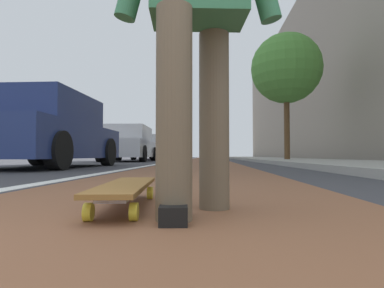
% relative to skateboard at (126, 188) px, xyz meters
% --- Properties ---
extents(ground_plane, '(80.00, 80.00, 0.00)m').
position_rel_skateboard_xyz_m(ground_plane, '(8.97, -0.15, -0.09)').
color(ground_plane, '#38383D').
extents(bike_lane_paint, '(56.00, 2.18, 0.00)m').
position_rel_skateboard_xyz_m(bike_lane_paint, '(22.97, -0.15, -0.09)').
color(bike_lane_paint, brown).
rests_on(bike_lane_paint, ground).
extents(lane_stripe_white, '(52.00, 0.16, 0.01)m').
position_rel_skateboard_xyz_m(lane_stripe_white, '(18.97, 1.09, -0.09)').
color(lane_stripe_white, silver).
rests_on(lane_stripe_white, ground).
extents(sidewalk_curb, '(52.00, 3.20, 0.11)m').
position_rel_skateboard_xyz_m(sidewalk_curb, '(16.97, -3.73, -0.04)').
color(sidewalk_curb, '#9E9B93').
rests_on(sidewalk_curb, ground).
extents(building_facade, '(40.00, 1.20, 10.52)m').
position_rel_skateboard_xyz_m(building_facade, '(20.97, -6.74, 5.17)').
color(building_facade, gray).
rests_on(building_facade, ground).
extents(skateboard, '(0.85, 0.27, 0.11)m').
position_rel_skateboard_xyz_m(skateboard, '(0.00, 0.00, 0.00)').
color(skateboard, yellow).
rests_on(skateboard, ground).
extents(parked_car_near, '(4.04, 2.02, 1.49)m').
position_rel_skateboard_xyz_m(parked_car_near, '(4.88, 3.00, 0.63)').
color(parked_car_near, navy).
rests_on(parked_car_near, ground).
extents(parked_car_mid, '(4.49, 1.99, 1.48)m').
position_rel_skateboard_xyz_m(parked_car_mid, '(11.87, 3.04, 0.62)').
color(parked_car_mid, silver).
rests_on(parked_car_mid, ground).
extents(parked_car_far, '(4.21, 2.03, 1.47)m').
position_rel_skateboard_xyz_m(parked_car_far, '(17.62, 3.06, 0.61)').
color(parked_car_far, '#B7B7BC').
rests_on(parked_car_far, ground).
extents(parked_car_end, '(4.48, 1.95, 1.46)m').
position_rel_skateboard_xyz_m(parked_car_end, '(23.63, 3.19, 0.60)').
color(parked_car_end, maroon).
rests_on(parked_car_end, ground).
extents(traffic_light, '(0.33, 0.28, 4.25)m').
position_rel_skateboard_xyz_m(traffic_light, '(18.70, 1.49, 2.85)').
color(traffic_light, '#2D2D2D').
rests_on(traffic_light, ground).
extents(street_tree_mid, '(2.67, 2.67, 4.92)m').
position_rel_skateboard_xyz_m(street_tree_mid, '(10.69, -3.33, 3.48)').
color(street_tree_mid, brown).
rests_on(street_tree_mid, ground).
extents(pedestrian_distant, '(0.43, 0.67, 1.54)m').
position_rel_skateboard_xyz_m(pedestrian_distant, '(12.84, 1.68, 0.79)').
color(pedestrian_distant, black).
rests_on(pedestrian_distant, ground).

